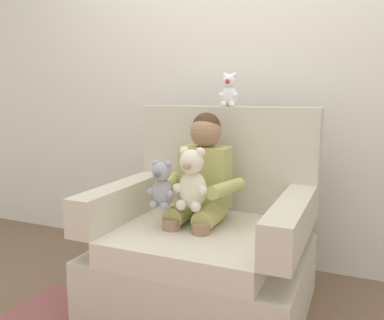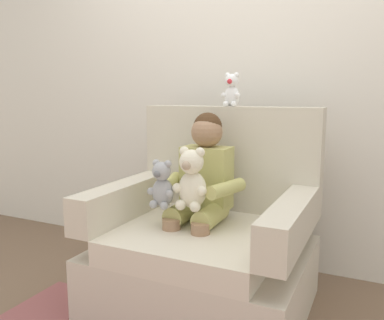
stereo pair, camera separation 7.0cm
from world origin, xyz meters
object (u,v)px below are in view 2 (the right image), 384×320
object	(u,v)px
plush_white_on_backrest	(232,91)
plush_cream	(192,180)
seated_child	(202,182)
plush_grey	(162,185)
armchair	(207,245)

from	to	relation	value
plush_white_on_backrest	plush_cream	bearing A→B (deg)	-97.52
seated_child	plush_cream	distance (m)	0.16
plush_grey	seated_child	bearing A→B (deg)	33.60
plush_grey	plush_white_on_backrest	size ratio (longest dim) A/B	1.26
plush_cream	plush_grey	bearing A→B (deg)	-146.55
plush_cream	plush_white_on_backrest	size ratio (longest dim) A/B	1.61
plush_cream	plush_white_on_backrest	world-z (taller)	plush_white_on_backrest
plush_cream	plush_white_on_backrest	bearing A→B (deg)	102.71
plush_cream	seated_child	bearing A→B (deg)	112.70
plush_white_on_backrest	armchair	bearing A→B (deg)	-94.17
plush_grey	plush_cream	bearing A→B (deg)	-6.20
armchair	plush_grey	size ratio (longest dim) A/B	4.33
plush_cream	plush_white_on_backrest	xyz separation A→B (m)	(0.04, 0.45, 0.44)
seated_child	plush_cream	xyz separation A→B (m)	(0.01, -0.15, 0.04)
seated_child	plush_grey	world-z (taller)	seated_child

